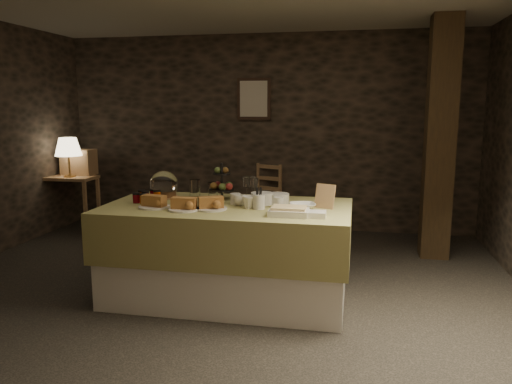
% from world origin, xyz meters
% --- Properties ---
extents(ground_plane, '(5.50, 5.00, 0.01)m').
position_xyz_m(ground_plane, '(0.00, 0.00, 0.00)').
color(ground_plane, black).
rests_on(ground_plane, ground).
extents(room_shell, '(5.52, 5.02, 2.60)m').
position_xyz_m(room_shell, '(0.00, 0.00, 1.56)').
color(room_shell, black).
rests_on(room_shell, ground).
extents(buffet_table, '(2.08, 1.11, 0.82)m').
position_xyz_m(buffet_table, '(0.15, -0.13, 0.47)').
color(buffet_table, silver).
rests_on(buffet_table, ground_plane).
extents(console_table, '(0.69, 0.40, 0.74)m').
position_xyz_m(console_table, '(-2.50, 1.75, 0.61)').
color(console_table, olive).
rests_on(console_table, ground_plane).
extents(table_lamp, '(0.34, 0.34, 0.51)m').
position_xyz_m(table_lamp, '(-2.45, 1.70, 1.13)').
color(table_lamp, '#A87C3E').
rests_on(table_lamp, console_table).
extents(wine_rack, '(0.42, 0.26, 0.34)m').
position_xyz_m(wine_rack, '(-2.45, 1.93, 0.91)').
color(wine_rack, olive).
rests_on(wine_rack, console_table).
extents(chair, '(0.54, 0.53, 0.69)m').
position_xyz_m(chair, '(-0.00, 2.34, 0.39)').
color(chair, olive).
rests_on(chair, ground_plane).
extents(timber_column, '(0.30, 0.30, 2.60)m').
position_xyz_m(timber_column, '(2.09, 1.53, 1.30)').
color(timber_column, black).
rests_on(timber_column, ground_plane).
extents(framed_picture, '(0.45, 0.04, 0.55)m').
position_xyz_m(framed_picture, '(-0.15, 2.47, 1.75)').
color(framed_picture, '#322017').
rests_on(framed_picture, room_shell).
extents(plate_stack_a, '(0.19, 0.19, 0.10)m').
position_xyz_m(plate_stack_a, '(0.43, -0.01, 0.87)').
color(plate_stack_a, silver).
rests_on(plate_stack_a, buffet_table).
extents(plate_stack_b, '(0.20, 0.20, 0.08)m').
position_xyz_m(plate_stack_b, '(0.56, 0.06, 0.87)').
color(plate_stack_b, silver).
rests_on(plate_stack_b, buffet_table).
extents(cutlery_holder, '(0.10, 0.10, 0.12)m').
position_xyz_m(cutlery_holder, '(0.45, -0.22, 0.88)').
color(cutlery_holder, silver).
rests_on(cutlery_holder, buffet_table).
extents(cup_a, '(0.14, 0.14, 0.09)m').
position_xyz_m(cup_a, '(0.26, -0.11, 0.87)').
color(cup_a, silver).
rests_on(cup_a, buffet_table).
extents(cup_b, '(0.12, 0.12, 0.10)m').
position_xyz_m(cup_b, '(0.36, -0.21, 0.88)').
color(cup_b, silver).
rests_on(cup_b, buffet_table).
extents(mug_c, '(0.09, 0.09, 0.09)m').
position_xyz_m(mug_c, '(0.21, -0.07, 0.87)').
color(mug_c, silver).
rests_on(mug_c, buffet_table).
extents(mug_d, '(0.08, 0.08, 0.09)m').
position_xyz_m(mug_d, '(0.60, -0.14, 0.87)').
color(mug_d, silver).
rests_on(mug_d, buffet_table).
extents(bowl, '(0.26, 0.26, 0.05)m').
position_xyz_m(bowl, '(0.80, -0.17, 0.85)').
color(bowl, silver).
rests_on(bowl, buffet_table).
extents(cake_dome, '(0.26, 0.26, 0.26)m').
position_xyz_m(cake_dome, '(-0.51, 0.12, 0.93)').
color(cake_dome, olive).
rests_on(cake_dome, buffet_table).
extents(fruit_stand, '(0.23, 0.23, 0.33)m').
position_xyz_m(fruit_stand, '(0.04, 0.15, 0.95)').
color(fruit_stand, black).
rests_on(fruit_stand, buffet_table).
extents(bread_platter_left, '(0.26, 0.26, 0.11)m').
position_xyz_m(bread_platter_left, '(-0.42, -0.34, 0.86)').
color(bread_platter_left, silver).
rests_on(bread_platter_left, buffet_table).
extents(bread_platter_center, '(0.26, 0.26, 0.11)m').
position_xyz_m(bread_platter_center, '(-0.14, -0.39, 0.86)').
color(bread_platter_center, silver).
rests_on(bread_platter_center, buffet_table).
extents(bread_platter_right, '(0.26, 0.26, 0.11)m').
position_xyz_m(bread_platter_right, '(0.07, -0.31, 0.86)').
color(bread_platter_right, silver).
rests_on(bread_platter_right, buffet_table).
extents(jam_jars, '(0.20, 0.32, 0.07)m').
position_xyz_m(jam_jars, '(-0.60, -0.07, 0.86)').
color(jam_jars, '#65050F').
rests_on(jam_jars, buffet_table).
extents(tart_dish, '(0.30, 0.22, 0.07)m').
position_xyz_m(tart_dish, '(0.72, -0.41, 0.86)').
color(tart_dish, silver).
rests_on(tart_dish, buffet_table).
extents(square_dish, '(0.14, 0.14, 0.04)m').
position_xyz_m(square_dish, '(0.94, -0.43, 0.85)').
color(square_dish, silver).
rests_on(square_dish, buffet_table).
extents(menu_frame, '(0.18, 0.13, 0.22)m').
position_xyz_m(menu_frame, '(0.97, -0.07, 0.91)').
color(menu_frame, olive).
rests_on(menu_frame, buffet_table).
extents(storage_jar_a, '(0.10, 0.10, 0.16)m').
position_xyz_m(storage_jar_a, '(-0.24, 0.21, 0.90)').
color(storage_jar_a, white).
rests_on(storage_jar_a, buffet_table).
extents(storage_jar_b, '(0.09, 0.09, 0.14)m').
position_xyz_m(storage_jar_b, '(-0.07, 0.21, 0.89)').
color(storage_jar_b, white).
rests_on(storage_jar_b, buffet_table).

